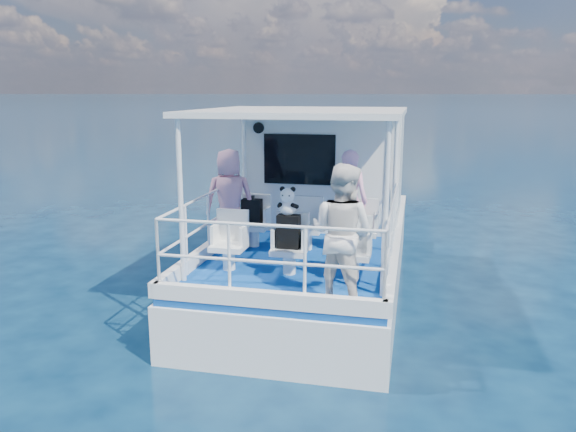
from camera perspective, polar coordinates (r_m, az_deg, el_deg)
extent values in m
plane|color=#071E37|center=(9.36, 1.62, -9.03)|extent=(2000.00, 2000.00, 0.00)
cube|color=white|center=(10.28, 2.70, -7.03)|extent=(3.00, 7.00, 1.60)
cube|color=#0B3F97|center=(10.03, 2.75, -2.45)|extent=(2.90, 6.90, 0.10)
cube|color=white|center=(11.06, 4.00, 5.02)|extent=(2.85, 2.00, 2.20)
cube|color=white|center=(8.51, 1.48, 10.53)|extent=(3.00, 3.20, 0.08)
cylinder|color=white|center=(7.61, -10.84, 1.43)|extent=(0.07, 0.07, 2.20)
cylinder|color=white|center=(7.00, 9.89, 0.50)|extent=(0.07, 0.07, 2.20)
cylinder|color=white|center=(10.30, -4.42, 4.46)|extent=(0.07, 0.07, 2.20)
cylinder|color=white|center=(9.85, 10.80, 3.92)|extent=(0.07, 0.07, 2.20)
cube|color=white|center=(9.41, -3.49, -1.94)|extent=(0.48, 0.46, 0.38)
cube|color=white|center=(9.20, 1.90, -2.25)|extent=(0.48, 0.46, 0.38)
cube|color=white|center=(9.08, 7.49, -2.56)|extent=(0.48, 0.46, 0.38)
cube|color=white|center=(8.21, -6.03, -4.14)|extent=(0.48, 0.46, 0.38)
cube|color=white|center=(7.98, 0.13, -4.57)|extent=(0.48, 0.46, 0.38)
cube|color=white|center=(7.84, 6.58, -4.97)|extent=(0.48, 0.46, 0.38)
imported|color=pink|center=(9.21, -5.94, 1.73)|extent=(0.70, 0.58, 1.65)
imported|color=#EB98C3|center=(9.00, 6.22, 1.50)|extent=(0.66, 0.49, 1.65)
imported|color=white|center=(6.81, 5.48, -1.80)|extent=(1.01, 0.91, 1.71)
cube|color=black|center=(9.29, -3.69, 0.42)|extent=(0.32, 0.18, 0.43)
cube|color=black|center=(7.87, 0.06, -1.59)|extent=(0.32, 0.18, 0.47)
cube|color=black|center=(9.23, -3.79, 1.90)|extent=(0.11, 0.07, 0.07)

